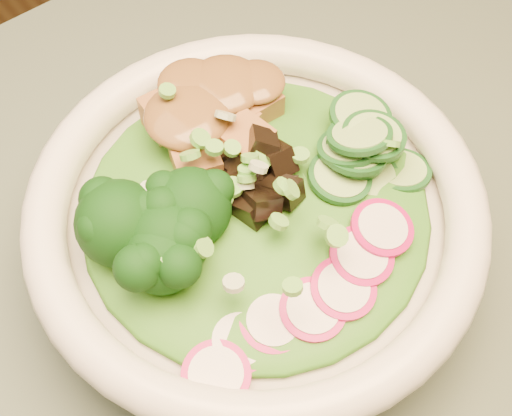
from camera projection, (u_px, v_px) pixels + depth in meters
salad_bowl at (256, 225)px, 0.49m from camera, size 0.30×0.30×0.08m
lettuce_bed at (256, 207)px, 0.47m from camera, size 0.23×0.23×0.03m
broccoli_florets at (156, 241)px, 0.43m from camera, size 0.11×0.10×0.05m
radish_slices at (321, 292)px, 0.43m from camera, size 0.13×0.07×0.02m
cucumber_slices at (354, 152)px, 0.47m from camera, size 0.10×0.10×0.04m
mushroom_heap at (246, 178)px, 0.46m from camera, size 0.10×0.10×0.05m
tofu_cubes at (208, 118)px, 0.49m from camera, size 0.11×0.09×0.04m
peanut_sauce at (207, 104)px, 0.48m from camera, size 0.08×0.06×0.02m
scallion_garnish at (256, 183)px, 0.44m from camera, size 0.22×0.22×0.03m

